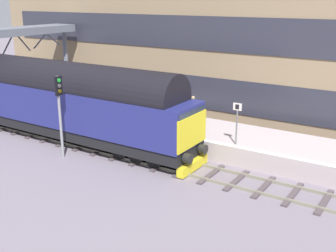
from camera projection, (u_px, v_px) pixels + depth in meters
ground_plane at (135, 156)px, 22.36m from camera, size 140.00×140.00×0.00m
track_main at (135, 155)px, 22.34m from camera, size 2.50×60.00×0.15m
station_platform at (171, 130)px, 25.10m from camera, size 4.00×44.00×1.01m
station_building at (233, 5)px, 27.51m from camera, size 5.00×39.00×15.27m
diesel_locomotive at (55, 97)px, 24.62m from camera, size 2.74×18.97×4.68m
signal_post_mid at (60, 106)px, 21.40m from camera, size 0.44×0.22×4.35m
platform_number_sign at (237, 117)px, 20.81m from camera, size 0.10×0.44×2.13m
waiting_passenger at (193, 107)px, 24.43m from camera, size 0.40×0.50×1.64m
overhead_footbridge at (15, 38)px, 28.29m from camera, size 9.30×2.00×6.14m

